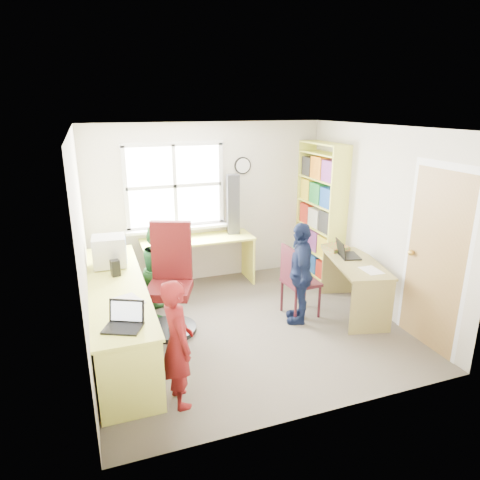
{
  "coord_description": "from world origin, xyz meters",
  "views": [
    {
      "loc": [
        -1.67,
        -4.45,
        2.63
      ],
      "look_at": [
        0.0,
        0.25,
        1.05
      ],
      "focal_mm": 32.0,
      "sensor_mm": 36.0,
      "label": 1
    }
  ],
  "objects": [
    {
      "name": "laptop_left",
      "position": [
        -1.5,
        -0.91,
        0.8
      ],
      "size": [
        0.4,
        0.38,
        0.22
      ],
      "rotation": [
        0.0,
        0.0,
        -0.44
      ],
      "color": "black",
      "rests_on": "l_desk"
    },
    {
      "name": "paper_a",
      "position": [
        -1.41,
        -0.39,
        0.75
      ],
      "size": [
        0.33,
        0.38,
        0.0
      ],
      "rotation": [
        0.0,
        0.0,
        0.37
      ],
      "color": "silver",
      "rests_on": "l_desk"
    },
    {
      "name": "laptop_right",
      "position": [
        1.45,
        0.13,
        0.75
      ],
      "size": [
        0.34,
        0.38,
        0.22
      ],
      "rotation": [
        0.0,
        0.0,
        1.33
      ],
      "color": "black",
      "rests_on": "right_desk"
    },
    {
      "name": "bookshelf",
      "position": [
        1.65,
        1.19,
        1.0
      ],
      "size": [
        0.3,
        1.02,
        2.1
      ],
      "color": "#FAFF65",
      "rests_on": "ground"
    },
    {
      "name": "cd_tower",
      "position": [
        0.33,
        1.5,
        1.2
      ],
      "size": [
        0.2,
        0.19,
        0.9
      ],
      "rotation": [
        0.0,
        0.0,
        -0.16
      ],
      "color": "black",
      "rests_on": "l_desk"
    },
    {
      "name": "l_desk",
      "position": [
        -1.31,
        -0.28,
        0.46
      ],
      "size": [
        2.38,
        2.95,
        0.75
      ],
      "color": "#FAFF65",
      "rests_on": "ground"
    },
    {
      "name": "paper_b",
      "position": [
        1.47,
        -0.4,
        0.7
      ],
      "size": [
        0.21,
        0.29,
        0.0
      ],
      "rotation": [
        0.0,
        0.0,
        -0.04
      ],
      "color": "silver",
      "rests_on": "right_desk"
    },
    {
      "name": "wooden_chair",
      "position": [
        0.7,
        0.07,
        0.52
      ],
      "size": [
        0.44,
        0.44,
        0.95
      ],
      "rotation": [
        0.0,
        0.0,
        0.07
      ],
      "color": "#43161E",
      "rests_on": "ground"
    },
    {
      "name": "person_navy",
      "position": [
        0.68,
        -0.07,
        0.65
      ],
      "size": [
        0.58,
        0.82,
        1.29
      ],
      "primitive_type": "imported",
      "rotation": [
        0.0,
        0.0,
        -1.97
      ],
      "color": "#141E40",
      "rests_on": "ground"
    },
    {
      "name": "person_red",
      "position": [
        -1.07,
        -1.11,
        0.61
      ],
      "size": [
        0.33,
        0.47,
        1.21
      ],
      "primitive_type": "imported",
      "rotation": [
        0.0,
        0.0,
        1.65
      ],
      "color": "maroon",
      "rests_on": "ground"
    },
    {
      "name": "speaker_a",
      "position": [
        -1.49,
        0.34,
        0.84
      ],
      "size": [
        0.11,
        0.11,
        0.19
      ],
      "rotation": [
        0.0,
        0.0,
        0.19
      ],
      "color": "black",
      "rests_on": "l_desk"
    },
    {
      "name": "game_box",
      "position": [
        1.48,
        0.44,
        0.73
      ],
      "size": [
        0.33,
        0.33,
        0.06
      ],
      "rotation": [
        0.0,
        0.0,
        0.13
      ],
      "color": "red",
      "rests_on": "right_desk"
    },
    {
      "name": "room",
      "position": [
        0.01,
        0.1,
        1.22
      ],
      "size": [
        3.64,
        3.44,
        2.44
      ],
      "color": "#4F483E",
      "rests_on": "ground"
    },
    {
      "name": "person_green",
      "position": [
        -0.92,
        0.77,
        0.59
      ],
      "size": [
        0.62,
        0.69,
        1.18
      ],
      "primitive_type": "imported",
      "rotation": [
        0.0,
        0.0,
        1.22
      ],
      "color": "#2E7432",
      "rests_on": "ground"
    },
    {
      "name": "potted_plant",
      "position": [
        -0.72,
        1.41,
        0.9
      ],
      "size": [
        0.19,
        0.17,
        0.3
      ],
      "primitive_type": "imported",
      "rotation": [
        0.0,
        0.0,
        -0.23
      ],
      "color": "#378033",
      "rests_on": "l_desk"
    },
    {
      "name": "right_desk",
      "position": [
        1.47,
        -0.09,
        0.51
      ],
      "size": [
        0.83,
        1.31,
        0.7
      ],
      "rotation": [
        0.0,
        0.0,
        -0.24
      ],
      "color": "#988A4C",
      "rests_on": "ground"
    },
    {
      "name": "speaker_b",
      "position": [
        -1.52,
        0.86,
        0.84
      ],
      "size": [
        0.12,
        0.12,
        0.19
      ],
      "rotation": [
        0.0,
        0.0,
        0.33
      ],
      "color": "black",
      "rests_on": "l_desk"
    },
    {
      "name": "swivel_chair",
      "position": [
        -0.87,
        0.27,
        0.57
      ],
      "size": [
        0.79,
        0.79,
        1.32
      ],
      "rotation": [
        0.0,
        0.0,
        -0.38
      ],
      "color": "black",
      "rests_on": "ground"
    },
    {
      "name": "crt_monitor",
      "position": [
        -1.52,
        0.67,
        0.94
      ],
      "size": [
        0.41,
        0.37,
        0.38
      ],
      "rotation": [
        0.0,
        0.0,
        -0.06
      ],
      "color": "silver",
      "rests_on": "l_desk"
    }
  ]
}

